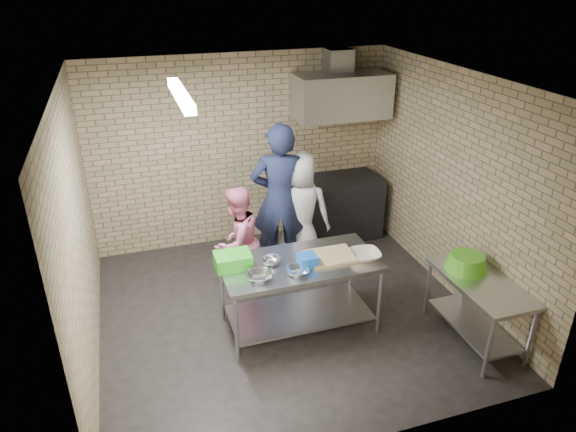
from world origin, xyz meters
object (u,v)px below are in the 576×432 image
object	(u,v)px
green_crate	(233,260)
green_basin	(467,262)
blue_tub	(307,260)
man_navy	(280,200)
woman_pink	(237,242)
prep_table	(299,295)
woman_white	(300,211)
bottle_red	(339,98)
stove	(338,207)
bottle_green	(365,97)
side_counter	(476,310)

from	to	relation	value
green_crate	green_basin	distance (m)	2.50
green_crate	blue_tub	xyz separation A→B (m)	(0.75, -0.22, -0.01)
man_navy	woman_pink	size ratio (longest dim) A/B	1.43
prep_table	woman_white	size ratio (longest dim) A/B	1.06
green_crate	green_basin	size ratio (longest dim) A/B	0.82
bottle_red	stove	bearing A→B (deg)	-101.77
stove	bottle_green	bearing A→B (deg)	28.07
green_basin	bottle_green	bearing A→B (deg)	89.58
green_crate	bottle_green	size ratio (longest dim) A/B	2.51
man_navy	woman_pink	distance (m)	0.83
side_counter	stove	distance (m)	2.79
green_basin	bottle_red	size ratio (longest dim) A/B	2.56
prep_table	green_crate	world-z (taller)	green_crate
blue_tub	green_basin	bearing A→B (deg)	-14.82
side_counter	woman_white	distance (m)	2.48
stove	woman_white	world-z (taller)	woman_white
stove	blue_tub	world-z (taller)	blue_tub
green_crate	woman_white	world-z (taller)	woman_white
blue_tub	bottle_red	bearing A→B (deg)	60.82
side_counter	green_crate	xyz separation A→B (m)	(-2.43, 0.91, 0.55)
bottle_red	woman_pink	world-z (taller)	bottle_red
prep_table	woman_white	world-z (taller)	woman_white
side_counter	bottle_red	size ratio (longest dim) A/B	6.67
green_crate	woman_pink	xyz separation A→B (m)	(0.21, 0.77, -0.22)
side_counter	green_crate	distance (m)	2.66
stove	bottle_red	xyz separation A→B (m)	(0.05, 0.24, 1.58)
blue_tub	green_basin	size ratio (longest dim) A/B	0.41
bottle_red	woman_pink	size ratio (longest dim) A/B	0.13
prep_table	blue_tub	size ratio (longest dim) A/B	9.00
bottle_red	woman_white	bearing A→B (deg)	-134.06
prep_table	side_counter	size ratio (longest dim) A/B	1.41
green_basin	bottle_green	size ratio (longest dim) A/B	3.07
blue_tub	woman_pink	bearing A→B (deg)	118.38
prep_table	stove	size ratio (longest dim) A/B	1.41
bottle_green	green_basin	bearing A→B (deg)	-90.42
side_counter	green_basin	xyz separation A→B (m)	(-0.02, 0.25, 0.46)
bottle_green	side_counter	bearing A→B (deg)	-90.00
green_crate	bottle_red	world-z (taller)	bottle_red
green_crate	bottle_red	xyz separation A→B (m)	(2.03, 2.08, 1.11)
side_counter	woman_pink	size ratio (longest dim) A/B	0.85
stove	blue_tub	distance (m)	2.44
side_counter	green_crate	size ratio (longest dim) A/B	3.19
stove	man_navy	distance (m)	1.41
man_navy	prep_table	bearing A→B (deg)	97.13
stove	bottle_green	xyz separation A→B (m)	(0.45, 0.24, 1.57)
stove	blue_tub	xyz separation A→B (m)	(-1.23, -2.06, 0.46)
blue_tub	green_basin	xyz separation A→B (m)	(1.66, -0.44, -0.07)
side_counter	woman_white	xyz separation A→B (m)	(-1.28, 2.08, 0.43)
green_crate	man_navy	xyz separation A→B (m)	(0.87, 1.17, 0.08)
stove	green_basin	world-z (taller)	green_basin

